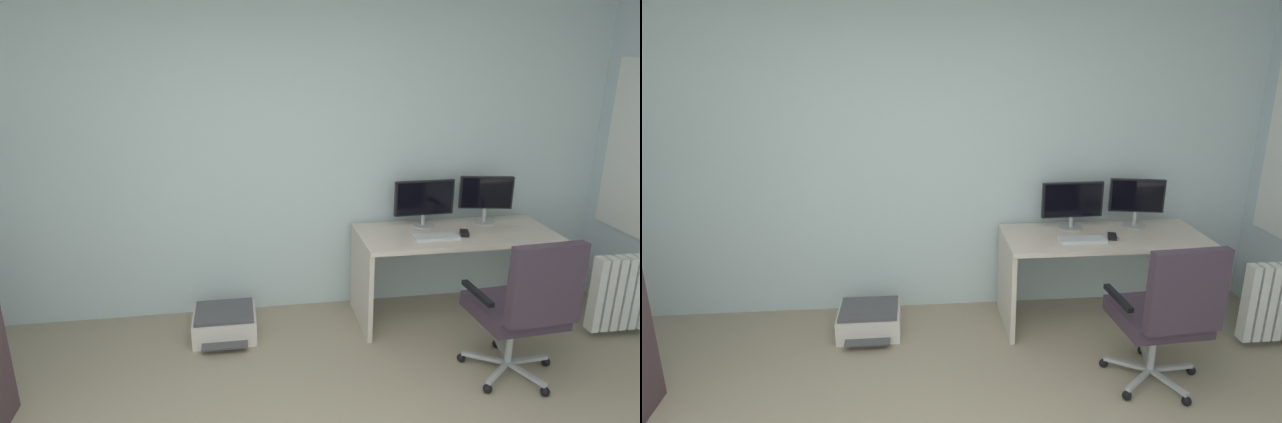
{
  "view_description": "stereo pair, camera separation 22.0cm",
  "coord_description": "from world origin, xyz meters",
  "views": [
    {
      "loc": [
        -0.23,
        -1.55,
        2.1
      ],
      "look_at": [
        0.29,
        1.79,
        1.04
      ],
      "focal_mm": 29.61,
      "sensor_mm": 36.0,
      "label": 1
    },
    {
      "loc": [
        -0.02,
        -1.57,
        2.1
      ],
      "look_at": [
        0.29,
        1.79,
        1.04
      ],
      "focal_mm": 29.61,
      "sensor_mm": 36.0,
      "label": 2
    }
  ],
  "objects": [
    {
      "name": "monitor_main",
      "position": [
        1.2,
        2.26,
        0.94
      ],
      "size": [
        0.48,
        0.18,
        0.37
      ],
      "color": "#B2B5B7",
      "rests_on": "desk"
    },
    {
      "name": "printer",
      "position": [
        -0.39,
        2.06,
        0.1
      ],
      "size": [
        0.47,
        0.49,
        0.21
      ],
      "color": "silver",
      "rests_on": "ground"
    },
    {
      "name": "computer_mouse",
      "position": [
        1.44,
        2.0,
        0.74
      ],
      "size": [
        0.08,
        0.11,
        0.03
      ],
      "primitive_type": "cube",
      "rotation": [
        0.0,
        0.0,
        -0.27
      ],
      "color": "black",
      "rests_on": "desk"
    },
    {
      "name": "keyboard",
      "position": [
        1.2,
        1.97,
        0.73
      ],
      "size": [
        0.34,
        0.13,
        0.02
      ],
      "primitive_type": "cube",
      "rotation": [
        0.0,
        0.0,
        -0.01
      ],
      "color": "silver",
      "rests_on": "desk"
    },
    {
      "name": "desk",
      "position": [
        1.41,
        2.09,
        0.54
      ],
      "size": [
        1.52,
        0.64,
        0.72
      ],
      "color": "beige",
      "rests_on": "ground"
    },
    {
      "name": "wall_back",
      "position": [
        0.0,
        2.52,
        1.26
      ],
      "size": [
        5.54,
        0.1,
        2.51
      ],
      "primitive_type": "cube",
      "color": "silver",
      "rests_on": "ground"
    },
    {
      "name": "monitor_secondary",
      "position": [
        1.71,
        2.26,
        0.95
      ],
      "size": [
        0.42,
        0.18,
        0.39
      ],
      "color": "#B2B5B7",
      "rests_on": "desk"
    },
    {
      "name": "office_chair",
      "position": [
        1.49,
        1.18,
        0.55
      ],
      "size": [
        0.63,
        0.65,
        1.02
      ],
      "color": "#B7BABC",
      "rests_on": "ground"
    }
  ]
}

